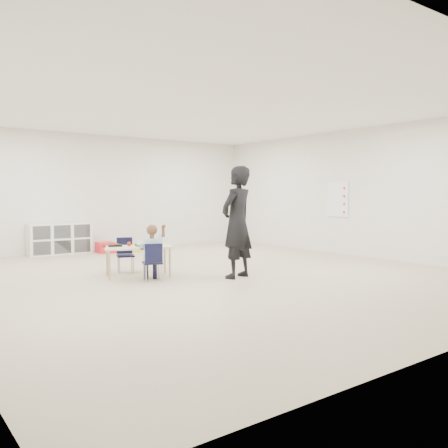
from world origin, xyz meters
TOP-DOWN VIEW (x-y plane):
  - room at (0.00, 0.00)m, footprint 9.00×9.02m
  - table at (-1.09, 0.53)m, footprint 1.21×0.86m
  - chair_near at (-1.10, 0.01)m, footprint 0.36×0.35m
  - chair_far at (-1.08, 1.05)m, footprint 0.36×0.35m
  - child at (-1.10, 0.01)m, footprint 0.51×0.51m
  - lunch_tray_near at (-1.00, 0.57)m, footprint 0.26×0.22m
  - lunch_tray_far at (-1.40, 0.73)m, footprint 0.26×0.22m
  - milk_carton at (-1.13, 0.40)m, footprint 0.09×0.09m
  - bread_roll at (-0.85, 0.34)m, footprint 0.09×0.09m
  - apple_near at (-1.20, 0.63)m, footprint 0.07×0.07m
  - apple_far at (-1.64, 0.63)m, footprint 0.07×0.07m
  - cubby_shelf at (-1.20, 4.28)m, footprint 1.40×0.40m
  - rules_poster at (3.98, 0.60)m, footprint 0.02×0.60m
  - adult at (0.15, -0.55)m, footprint 0.76×0.61m
  - bin_red at (-0.25, 3.93)m, footprint 0.45×0.54m
  - bin_yellow at (0.29, 3.74)m, footprint 0.39×0.46m
  - bin_blue at (0.95, 3.91)m, footprint 0.40×0.47m

SIDE VIEW (x-z plane):
  - bin_blue at x=0.95m, z-range 0.00..0.20m
  - bin_yellow at x=0.29m, z-range 0.00..0.20m
  - bin_red at x=-0.25m, z-range 0.00..0.24m
  - table at x=-1.09m, z-range 0.00..0.51m
  - chair_near at x=-1.10m, z-range 0.00..0.60m
  - chair_far at x=-1.08m, z-range 0.00..0.60m
  - cubby_shelf at x=-1.20m, z-range 0.00..0.70m
  - child at x=-1.10m, z-range 0.00..0.95m
  - lunch_tray_near at x=-1.00m, z-range 0.50..0.53m
  - lunch_tray_far at x=-1.40m, z-range 0.50..0.53m
  - bread_roll at x=-0.85m, z-range 0.50..0.57m
  - apple_near at x=-1.20m, z-range 0.50..0.57m
  - apple_far at x=-1.64m, z-range 0.50..0.57m
  - milk_carton at x=-1.13m, z-range 0.50..0.60m
  - adult at x=0.15m, z-range 0.00..1.82m
  - rules_poster at x=3.98m, z-range 0.85..1.65m
  - room at x=0.00m, z-range 0.00..2.80m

